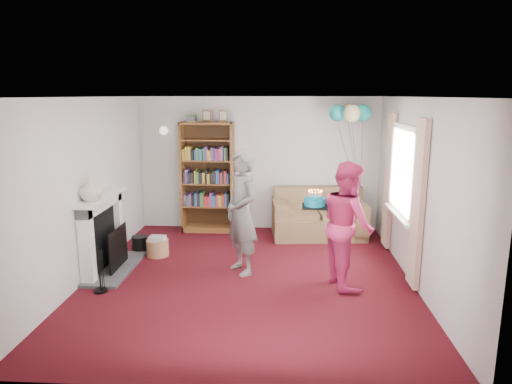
# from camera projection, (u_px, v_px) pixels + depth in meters

# --- Properties ---
(ground) EXTENTS (5.00, 5.00, 0.00)m
(ground) POSITION_uv_depth(u_px,v_px,m) (249.00, 278.00, 6.43)
(ground) COLOR #340709
(ground) RESTS_ON ground
(wall_back) EXTENTS (4.50, 0.02, 2.50)m
(wall_back) POSITION_uv_depth(u_px,v_px,m) (258.00, 164.00, 8.62)
(wall_back) COLOR silver
(wall_back) RESTS_ON ground
(wall_left) EXTENTS (0.02, 5.00, 2.50)m
(wall_left) POSITION_uv_depth(u_px,v_px,m) (86.00, 189.00, 6.30)
(wall_left) COLOR silver
(wall_left) RESTS_ON ground
(wall_right) EXTENTS (0.02, 5.00, 2.50)m
(wall_right) POSITION_uv_depth(u_px,v_px,m) (418.00, 193.00, 6.04)
(wall_right) COLOR silver
(wall_right) RESTS_ON ground
(ceiling) EXTENTS (4.50, 5.00, 0.01)m
(ceiling) POSITION_uv_depth(u_px,v_px,m) (248.00, 97.00, 5.91)
(ceiling) COLOR white
(ceiling) RESTS_ON wall_back
(fireplace) EXTENTS (0.55, 1.80, 1.12)m
(fireplace) POSITION_uv_depth(u_px,v_px,m) (107.00, 236.00, 6.63)
(fireplace) COLOR #3F3F42
(fireplace) RESTS_ON ground
(window_bay) EXTENTS (0.14, 2.02, 2.20)m
(window_bay) POSITION_uv_depth(u_px,v_px,m) (402.00, 188.00, 6.63)
(window_bay) COLOR white
(window_bay) RESTS_ON ground
(wall_sconce) EXTENTS (0.16, 0.23, 0.16)m
(wall_sconce) POSITION_uv_depth(u_px,v_px,m) (164.00, 130.00, 8.45)
(wall_sconce) COLOR gold
(wall_sconce) RESTS_ON ground
(bookcase) EXTENTS (0.97, 0.42, 2.26)m
(bookcase) POSITION_uv_depth(u_px,v_px,m) (208.00, 178.00, 8.52)
(bookcase) COLOR #472B14
(bookcase) RESTS_ON ground
(sofa) EXTENTS (1.64, 0.87, 0.87)m
(sofa) POSITION_uv_depth(u_px,v_px,m) (318.00, 218.00, 8.31)
(sofa) COLOR brown
(sofa) RESTS_ON ground
(wicker_basket) EXTENTS (0.35, 0.35, 0.32)m
(wicker_basket) POSITION_uv_depth(u_px,v_px,m) (158.00, 247.00, 7.29)
(wicker_basket) COLOR #A0734A
(wicker_basket) RESTS_ON ground
(person_striped) EXTENTS (0.71, 0.77, 1.77)m
(person_striped) POSITION_uv_depth(u_px,v_px,m) (242.00, 213.00, 6.47)
(person_striped) COLOR black
(person_striped) RESTS_ON ground
(person_magenta) EXTENTS (0.83, 0.96, 1.69)m
(person_magenta) POSITION_uv_depth(u_px,v_px,m) (348.00, 224.00, 6.06)
(person_magenta) COLOR #C6275D
(person_magenta) RESTS_ON ground
(birthday_cake) EXTENTS (0.33, 0.33, 0.22)m
(birthday_cake) POSITION_uv_depth(u_px,v_px,m) (315.00, 202.00, 5.99)
(birthday_cake) COLOR black
(birthday_cake) RESTS_ON ground
(balloons) EXTENTS (0.73, 0.73, 1.71)m
(balloons) POSITION_uv_depth(u_px,v_px,m) (350.00, 113.00, 7.93)
(balloons) COLOR #3F3F3F
(balloons) RESTS_ON ground
(mantel_vase) EXTENTS (0.39, 0.39, 0.32)m
(mantel_vase) POSITION_uv_depth(u_px,v_px,m) (91.00, 189.00, 6.14)
(mantel_vase) COLOR beige
(mantel_vase) RESTS_ON fireplace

